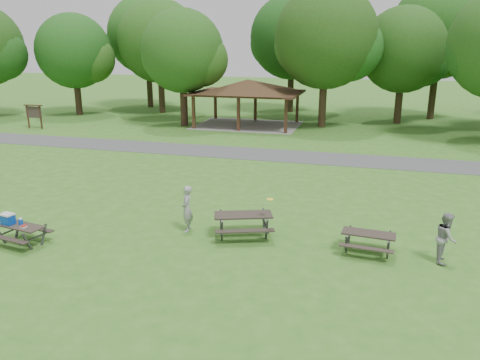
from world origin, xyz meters
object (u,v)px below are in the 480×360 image
(frisbee_thrower, at_px, (187,209))
(frisbee_catcher, at_px, (446,238))
(picnic_table_middle, at_px, (243,219))
(picnic_table_near, at_px, (17,226))

(frisbee_thrower, xyz_separation_m, frisbee_catcher, (8.65, -0.18, -0.04))
(picnic_table_middle, bearing_deg, picnic_table_near, -159.68)
(picnic_table_near, bearing_deg, picnic_table_middle, 20.32)
(picnic_table_near, distance_m, frisbee_thrower, 5.74)
(picnic_table_near, distance_m, frisbee_catcher, 13.96)
(picnic_table_near, relative_size, frisbee_catcher, 1.13)
(frisbee_thrower, bearing_deg, picnic_table_near, -77.64)
(frisbee_catcher, bearing_deg, frisbee_thrower, 93.47)
(picnic_table_near, relative_size, frisbee_thrower, 1.07)
(picnic_table_middle, distance_m, frisbee_thrower, 2.11)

